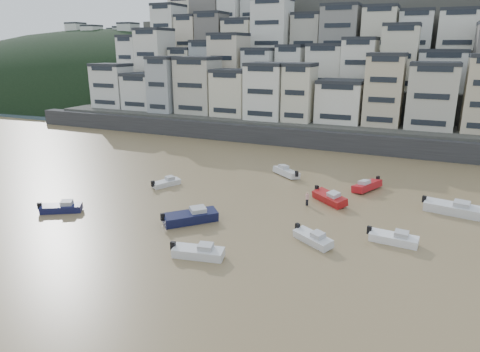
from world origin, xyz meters
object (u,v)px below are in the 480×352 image
at_px(boat_b, 313,237).
at_px(boat_g, 452,206).
at_px(boat_f, 166,182).
at_px(boat_i, 367,185).
at_px(person_pink, 307,199).
at_px(boat_e, 329,197).
at_px(boat_d, 394,237).
at_px(boat_h, 286,171).
at_px(boat_a, 198,250).
at_px(boat_j, 61,207).
at_px(boat_c, 190,215).

relative_size(boat_b, boat_g, 0.73).
xyz_separation_m(boat_b, boat_f, (-23.44, 9.53, -0.06)).
xyz_separation_m(boat_i, person_pink, (-5.89, -9.09, 0.10)).
bearing_deg(boat_e, boat_d, -7.41).
distance_m(boat_d, boat_h, 24.64).
bearing_deg(boat_d, boat_b, -151.59).
relative_size(boat_a, boat_i, 0.93).
bearing_deg(boat_h, boat_b, 151.78).
bearing_deg(boat_b, boat_d, 55.91).
height_order(boat_f, boat_g, boat_g).
distance_m(boat_a, boat_j, 20.63).
xyz_separation_m(boat_i, boat_j, (-31.80, -23.04, -0.07)).
bearing_deg(boat_f, boat_e, -58.30).
bearing_deg(boat_b, boat_j, -140.39).
bearing_deg(person_pink, boat_a, -107.79).
bearing_deg(boat_g, boat_h, 173.18).
xyz_separation_m(boat_g, boat_i, (-10.34, 4.90, -0.14)).
distance_m(boat_b, boat_i, 19.33).
bearing_deg(person_pink, boat_j, -151.71).
distance_m(boat_b, boat_f, 25.30).
xyz_separation_m(boat_g, boat_j, (-42.14, -18.14, -0.22)).
bearing_deg(boat_j, boat_a, -40.40).
height_order(boat_a, boat_f, boat_a).
xyz_separation_m(boat_a, boat_e, (7.86, 19.40, 0.05)).
height_order(boat_c, boat_f, boat_c).
bearing_deg(boat_b, boat_e, 127.09).
distance_m(boat_b, boat_g, 19.22).
distance_m(boat_c, boat_f, 13.90).
relative_size(boat_h, boat_i, 0.98).
xyz_separation_m(boat_b, boat_d, (7.33, 3.24, 0.03)).
xyz_separation_m(boat_e, person_pink, (-2.30, -2.08, 0.10)).
height_order(boat_e, boat_i, boat_e).
height_order(boat_g, boat_j, boat_g).
bearing_deg(boat_b, boat_f, -170.05).
height_order(boat_b, boat_e, boat_e).
bearing_deg(boat_j, boat_e, -1.39).
distance_m(boat_g, boat_i, 11.44).
height_order(boat_f, boat_h, boat_h).
height_order(boat_d, boat_g, boat_g).
relative_size(boat_f, boat_j, 0.88).
distance_m(boat_h, person_pink, 12.70).
distance_m(boat_g, boat_h, 23.51).
xyz_separation_m(boat_d, boat_e, (-8.39, 8.92, 0.08)).
xyz_separation_m(boat_j, person_pink, (25.91, 13.95, 0.18)).
bearing_deg(boat_c, boat_a, -101.52).
height_order(boat_e, boat_j, boat_e).
bearing_deg(boat_e, boat_f, -133.97).
height_order(boat_d, boat_e, boat_e).
xyz_separation_m(boat_e, boat_f, (-22.38, -2.62, -0.16)).
relative_size(boat_c, boat_h, 1.19).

